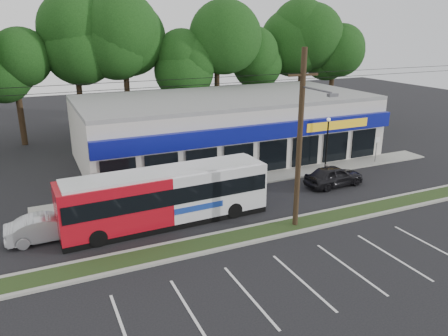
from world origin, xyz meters
name	(u,v)px	position (x,y,z in m)	size (l,w,h in m)	color
ground	(258,244)	(0.00, 0.00, 0.00)	(120.00, 120.00, 0.00)	black
grass_strip	(249,235)	(0.00, 1.00, 0.06)	(40.00, 1.60, 0.12)	#1B3214
curb_south	(256,241)	(0.00, 0.15, 0.07)	(40.00, 0.25, 0.14)	#9E9E93
curb_north	(242,228)	(0.00, 1.85, 0.07)	(40.00, 0.25, 0.14)	#9E9E93
sidewalk	(258,179)	(5.00, 9.00, 0.05)	(32.00, 2.20, 0.10)	#9E9E93
strip_mall	(226,126)	(5.50, 15.91, 2.65)	(25.00, 12.55, 5.30)	beige
utility_pole	(298,135)	(2.83, 0.93, 5.41)	(50.00, 2.77, 10.00)	black
lamp_post	(327,137)	(11.00, 8.80, 2.67)	(0.30, 0.30, 4.25)	black
sign_post	(377,145)	(16.00, 8.57, 1.56)	(0.45, 0.10, 2.23)	#59595E
tree_line	(172,53)	(4.00, 26.00, 8.42)	(46.76, 6.76, 11.83)	black
metrobus	(166,195)	(-3.56, 4.50, 1.72)	(12.15, 2.99, 3.24)	#B50D1B
car_dark	(334,176)	(9.24, 5.50, 0.76)	(1.79, 4.45, 1.52)	black
car_silver	(48,227)	(-10.03, 5.14, 0.71)	(1.51, 4.32, 1.42)	#B5B9BE
pedestrian_a	(241,187)	(2.00, 6.00, 0.88)	(0.64, 0.42, 1.75)	silver
pedestrian_b	(326,174)	(9.00, 6.08, 0.76)	(0.74, 0.58, 1.53)	beige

